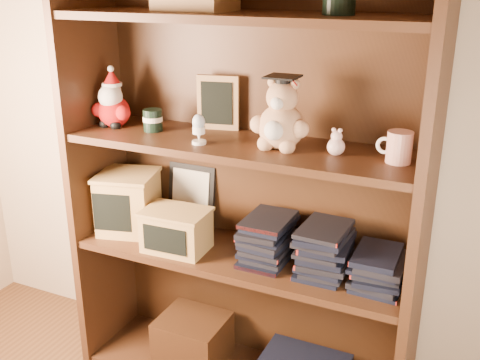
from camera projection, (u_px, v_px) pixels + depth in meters
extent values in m
cube|color=tan|center=(307.00, 43.00, 1.81)|extent=(3.00, 0.04, 2.50)
cube|color=#3E2211|center=(98.00, 162.00, 2.09)|extent=(0.03, 0.35, 1.60)
cube|color=#3E2211|center=(423.00, 216.00, 1.62)|extent=(0.03, 0.35, 1.60)
cube|color=#3A200F|center=(260.00, 171.00, 1.99)|extent=(1.20, 0.02, 1.60)
cube|color=#3E2211|center=(240.00, 17.00, 1.67)|extent=(1.14, 0.33, 0.02)
cube|color=#3A200F|center=(193.00, 338.00, 2.16)|extent=(0.25, 0.22, 0.18)
cube|color=#3E2211|center=(240.00, 257.00, 1.94)|extent=(1.14, 0.33, 0.02)
cube|color=#3E2211|center=(240.00, 146.00, 1.81)|extent=(1.14, 0.33, 0.02)
sphere|color=#A50F0F|center=(114.00, 112.00, 1.98)|extent=(0.11, 0.11, 0.11)
sphere|color=#A50F0F|center=(99.00, 110.00, 1.98)|extent=(0.05, 0.05, 0.05)
sphere|color=#A50F0F|center=(123.00, 113.00, 1.94)|extent=(0.05, 0.05, 0.05)
sphere|color=black|center=(105.00, 124.00, 1.98)|extent=(0.04, 0.04, 0.04)
sphere|color=black|center=(116.00, 125.00, 1.96)|extent=(0.04, 0.04, 0.04)
sphere|color=white|center=(110.00, 97.00, 1.95)|extent=(0.08, 0.08, 0.08)
sphere|color=#D8B293|center=(112.00, 90.00, 1.95)|extent=(0.06, 0.06, 0.06)
cone|color=#A50F0F|center=(111.00, 77.00, 1.94)|extent=(0.07, 0.07, 0.06)
sphere|color=white|center=(111.00, 69.00, 1.93)|extent=(0.02, 0.02, 0.02)
cylinder|color=white|center=(112.00, 84.00, 1.95)|extent=(0.07, 0.07, 0.01)
cylinder|color=black|center=(153.00, 120.00, 1.92)|extent=(0.07, 0.07, 0.07)
cylinder|color=beige|center=(153.00, 119.00, 1.92)|extent=(0.07, 0.07, 0.02)
cube|color=#9E7547|center=(218.00, 103.00, 1.92)|extent=(0.15, 0.05, 0.19)
cube|color=black|center=(217.00, 103.00, 1.91)|extent=(0.11, 0.03, 0.15)
cube|color=#9E7547|center=(222.00, 123.00, 1.97)|extent=(0.07, 0.07, 0.01)
cylinder|color=white|center=(199.00, 142.00, 1.78)|extent=(0.05, 0.05, 0.01)
cone|color=white|center=(199.00, 136.00, 1.77)|extent=(0.02, 0.02, 0.03)
cylinder|color=white|center=(199.00, 130.00, 1.77)|extent=(0.04, 0.04, 0.02)
ellipsoid|color=silver|center=(199.00, 122.00, 1.76)|extent=(0.04, 0.04, 0.05)
sphere|color=tan|center=(281.00, 127.00, 1.72)|extent=(0.14, 0.14, 0.14)
sphere|color=white|center=(274.00, 130.00, 1.67)|extent=(0.06, 0.06, 0.06)
sphere|color=tan|center=(259.00, 124.00, 1.73)|extent=(0.06, 0.06, 0.06)
sphere|color=tan|center=(300.00, 129.00, 1.68)|extent=(0.06, 0.06, 0.06)
sphere|color=tan|center=(265.00, 144.00, 1.72)|extent=(0.05, 0.05, 0.05)
sphere|color=tan|center=(287.00, 146.00, 1.69)|extent=(0.05, 0.05, 0.05)
sphere|color=tan|center=(282.00, 97.00, 1.69)|extent=(0.10, 0.10, 0.10)
sphere|color=white|center=(277.00, 103.00, 1.66)|extent=(0.04, 0.04, 0.04)
sphere|color=tan|center=(273.00, 82.00, 1.70)|extent=(0.03, 0.03, 0.03)
sphere|color=tan|center=(295.00, 84.00, 1.67)|extent=(0.03, 0.03, 0.03)
cylinder|color=black|center=(283.00, 80.00, 1.67)|extent=(0.04, 0.04, 0.02)
cube|color=black|center=(283.00, 77.00, 1.67)|extent=(0.10, 0.10, 0.01)
cylinder|color=#A50F0F|center=(295.00, 83.00, 1.64)|extent=(0.00, 0.05, 0.03)
sphere|color=beige|center=(336.00, 147.00, 1.67)|extent=(0.05, 0.05, 0.05)
sphere|color=beige|center=(337.00, 136.00, 1.66)|extent=(0.03, 0.03, 0.03)
sphere|color=beige|center=(334.00, 130.00, 1.65)|extent=(0.01, 0.01, 0.01)
sphere|color=beige|center=(340.00, 130.00, 1.65)|extent=(0.01, 0.01, 0.01)
cylinder|color=silver|center=(399.00, 147.00, 1.59)|extent=(0.07, 0.07, 0.09)
torus|color=white|center=(385.00, 145.00, 1.60)|extent=(0.05, 0.01, 0.05)
cube|color=black|center=(192.00, 196.00, 2.12)|extent=(0.19, 0.05, 0.24)
cube|color=beige|center=(190.00, 196.00, 2.11)|extent=(0.15, 0.03, 0.20)
cube|color=tan|center=(129.00, 203.00, 2.08)|extent=(0.24, 0.24, 0.22)
cube|color=black|center=(112.00, 213.00, 2.00)|extent=(0.14, 0.04, 0.14)
cube|color=tan|center=(126.00, 175.00, 2.05)|extent=(0.25, 0.25, 0.01)
cube|color=tan|center=(176.00, 231.00, 1.94)|extent=(0.22, 0.16, 0.14)
cube|color=black|center=(164.00, 240.00, 1.88)|extent=(0.16, 0.01, 0.09)
cube|color=tan|center=(176.00, 212.00, 1.92)|extent=(0.23, 0.17, 0.01)
cube|color=black|center=(266.00, 257.00, 1.90)|extent=(0.14, 0.20, 0.02)
cube|color=black|center=(266.00, 253.00, 1.89)|extent=(0.14, 0.20, 0.02)
cube|color=black|center=(266.00, 248.00, 1.89)|extent=(0.14, 0.20, 0.02)
cube|color=black|center=(266.00, 244.00, 1.88)|extent=(0.14, 0.20, 0.02)
cube|color=black|center=(266.00, 240.00, 1.87)|extent=(0.14, 0.20, 0.02)
cube|color=black|center=(266.00, 235.00, 1.87)|extent=(0.14, 0.20, 0.02)
cube|color=black|center=(266.00, 231.00, 1.86)|extent=(0.14, 0.20, 0.02)
cube|color=black|center=(266.00, 227.00, 1.86)|extent=(0.14, 0.20, 0.02)
cube|color=black|center=(266.00, 222.00, 1.85)|extent=(0.14, 0.20, 0.02)
cube|color=black|center=(266.00, 218.00, 1.85)|extent=(0.14, 0.20, 0.02)
cube|color=black|center=(323.00, 269.00, 1.82)|extent=(0.14, 0.20, 0.02)
cube|color=black|center=(323.00, 265.00, 1.81)|extent=(0.14, 0.20, 0.02)
cube|color=black|center=(324.00, 260.00, 1.81)|extent=(0.14, 0.20, 0.02)
cube|color=black|center=(324.00, 256.00, 1.80)|extent=(0.14, 0.20, 0.02)
cube|color=black|center=(324.00, 251.00, 1.79)|extent=(0.14, 0.20, 0.02)
cube|color=black|center=(324.00, 247.00, 1.79)|extent=(0.14, 0.20, 0.02)
cube|color=black|center=(325.00, 242.00, 1.78)|extent=(0.14, 0.20, 0.02)
cube|color=black|center=(325.00, 238.00, 1.78)|extent=(0.14, 0.20, 0.02)
cube|color=black|center=(325.00, 233.00, 1.77)|extent=(0.14, 0.20, 0.02)
cube|color=black|center=(325.00, 229.00, 1.77)|extent=(0.14, 0.20, 0.02)
cube|color=black|center=(379.00, 281.00, 1.74)|extent=(0.14, 0.20, 0.02)
cube|color=black|center=(379.00, 277.00, 1.74)|extent=(0.14, 0.20, 0.02)
cube|color=black|center=(380.00, 272.00, 1.73)|extent=(0.14, 0.20, 0.02)
cube|color=black|center=(380.00, 268.00, 1.73)|extent=(0.14, 0.20, 0.02)
cube|color=black|center=(380.00, 263.00, 1.72)|extent=(0.14, 0.20, 0.02)
cube|color=black|center=(381.00, 258.00, 1.72)|extent=(0.14, 0.20, 0.02)
cube|color=black|center=(381.00, 254.00, 1.71)|extent=(0.14, 0.20, 0.02)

